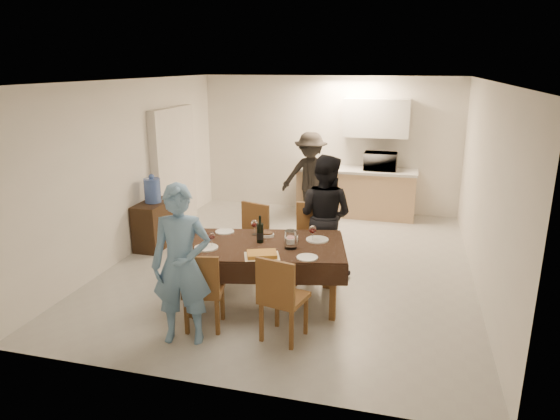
{
  "coord_description": "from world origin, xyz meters",
  "views": [
    {
      "loc": [
        1.55,
        -6.61,
        2.81
      ],
      "look_at": [
        -0.11,
        -0.3,
        0.89
      ],
      "focal_mm": 32.0,
      "sensor_mm": 36.0,
      "label": 1
    }
  ],
  "objects": [
    {
      "name": "floor",
      "position": [
        0.0,
        0.0,
        0.0
      ],
      "size": [
        5.0,
        6.0,
        0.02
      ],
      "primitive_type": "cube",
      "color": "#A2A29D",
      "rests_on": "ground"
    },
    {
      "name": "ceiling",
      "position": [
        0.0,
        0.0,
        2.6
      ],
      "size": [
        5.0,
        6.0,
        0.02
      ],
      "primitive_type": "cube",
      "color": "white",
      "rests_on": "wall_back"
    },
    {
      "name": "wall_back",
      "position": [
        0.0,
        3.0,
        1.3
      ],
      "size": [
        5.0,
        0.02,
        2.6
      ],
      "primitive_type": "cube",
      "color": "silver",
      "rests_on": "floor"
    },
    {
      "name": "wall_front",
      "position": [
        0.0,
        -3.0,
        1.3
      ],
      "size": [
        5.0,
        0.02,
        2.6
      ],
      "primitive_type": "cube",
      "color": "silver",
      "rests_on": "floor"
    },
    {
      "name": "wall_left",
      "position": [
        -2.5,
        0.0,
        1.3
      ],
      "size": [
        0.02,
        6.0,
        2.6
      ],
      "primitive_type": "cube",
      "color": "silver",
      "rests_on": "floor"
    },
    {
      "name": "wall_right",
      "position": [
        2.5,
        0.0,
        1.3
      ],
      "size": [
        0.02,
        6.0,
        2.6
      ],
      "primitive_type": "cube",
      "color": "silver",
      "rests_on": "floor"
    },
    {
      "name": "stub_partition",
      "position": [
        -2.42,
        1.2,
        1.05
      ],
      "size": [
        0.15,
        1.4,
        2.1
      ],
      "primitive_type": "cube",
      "color": "silver",
      "rests_on": "floor"
    },
    {
      "name": "kitchen_base_cabinet",
      "position": [
        0.6,
        2.68,
        0.43
      ],
      "size": [
        2.2,
        0.6,
        0.86
      ],
      "primitive_type": "cube",
      "color": "tan",
      "rests_on": "floor"
    },
    {
      "name": "kitchen_worktop",
      "position": [
        0.6,
        2.68,
        0.89
      ],
      "size": [
        2.24,
        0.64,
        0.05
      ],
      "primitive_type": "cube",
      "color": "#B9B9B4",
      "rests_on": "kitchen_base_cabinet"
    },
    {
      "name": "upper_cabinet",
      "position": [
        0.9,
        2.82,
        1.85
      ],
      "size": [
        1.2,
        0.34,
        0.7
      ],
      "primitive_type": "cube",
      "color": "silver",
      "rests_on": "wall_back"
    },
    {
      "name": "dining_table",
      "position": [
        -0.07,
        -1.27,
        0.71
      ],
      "size": [
        2.11,
        1.5,
        0.75
      ],
      "rotation": [
        0.0,
        0.0,
        0.21
      ],
      "color": "black",
      "rests_on": "floor"
    },
    {
      "name": "chair_near_left",
      "position": [
        -0.52,
        -2.1,
        0.55
      ],
      "size": [
        0.49,
        0.49,
        0.49
      ],
      "rotation": [
        0.0,
        0.0,
        0.21
      ],
      "color": "brown",
      "rests_on": "floor"
    },
    {
      "name": "chair_near_right",
      "position": [
        0.38,
        -2.11,
        0.58
      ],
      "size": [
        0.52,
        0.52,
        0.51
      ],
      "rotation": [
        0.0,
        0.0,
        -0.22
      ],
      "color": "brown",
      "rests_on": "floor"
    },
    {
      "name": "chair_far_left",
      "position": [
        -0.52,
        -0.61,
        0.59
      ],
      "size": [
        0.55,
        0.56,
        0.53
      ],
      "rotation": [
        0.0,
        0.0,
        2.84
      ],
      "color": "brown",
      "rests_on": "floor"
    },
    {
      "name": "chair_far_right",
      "position": [
        0.38,
        -0.62,
        0.63
      ],
      "size": [
        0.52,
        0.52,
        0.56
      ],
      "rotation": [
        0.0,
        0.0,
        3.24
      ],
      "color": "brown",
      "rests_on": "floor"
    },
    {
      "name": "console",
      "position": [
        -2.28,
        0.15,
        0.37
      ],
      "size": [
        0.4,
        0.79,
        0.73
      ],
      "primitive_type": "cube",
      "color": "black",
      "rests_on": "floor"
    },
    {
      "name": "water_jug",
      "position": [
        -2.28,
        0.15,
        0.92
      ],
      "size": [
        0.25,
        0.25,
        0.38
      ],
      "primitive_type": "cylinder",
      "color": "#4C6FC6",
      "rests_on": "console"
    },
    {
      "name": "wine_bottle",
      "position": [
        -0.12,
        -1.22,
        0.92
      ],
      "size": [
        0.08,
        0.08,
        0.34
      ],
      "primitive_type": null,
      "color": "black",
      "rests_on": "dining_table"
    },
    {
      "name": "water_pitcher",
      "position": [
        0.28,
        -1.32,
        0.86
      ],
      "size": [
        0.14,
        0.14,
        0.22
      ],
      "primitive_type": "cylinder",
      "color": "white",
      "rests_on": "dining_table"
    },
    {
      "name": "savoury_tart",
      "position": [
        0.03,
        -1.65,
        0.77
      ],
      "size": [
        0.46,
        0.41,
        0.05
      ],
      "primitive_type": "cube",
      "rotation": [
        0.0,
        0.0,
        0.36
      ],
      "color": "#BD8B37",
      "rests_on": "dining_table"
    },
    {
      "name": "salad_bowl",
      "position": [
        0.23,
        -1.09,
        0.78
      ],
      "size": [
        0.16,
        0.16,
        0.06
      ],
      "primitive_type": "cylinder",
      "color": "white",
      "rests_on": "dining_table"
    },
    {
      "name": "mushroom_dish",
      "position": [
        -0.12,
        -0.99,
        0.77
      ],
      "size": [
        0.2,
        0.2,
        0.03
      ],
      "primitive_type": "cylinder",
      "color": "white",
      "rests_on": "dining_table"
    },
    {
      "name": "wine_glass_a",
      "position": [
        -0.62,
        -1.52,
        0.84
      ],
      "size": [
        0.08,
        0.08,
        0.19
      ],
      "primitive_type": null,
      "color": "white",
      "rests_on": "dining_table"
    },
    {
      "name": "wine_glass_b",
      "position": [
        0.48,
        -1.02,
        0.85
      ],
      "size": [
        0.09,
        0.09,
        0.2
      ],
      "primitive_type": null,
      "color": "white",
      "rests_on": "dining_table"
    },
    {
      "name": "wine_glass_c",
      "position": [
        -0.27,
        -0.97,
        0.85
      ],
      "size": [
        0.09,
        0.09,
        0.2
      ],
      "primitive_type": null,
      "color": "white",
      "rests_on": "dining_table"
    },
    {
      "name": "plate_near_left",
      "position": [
        -0.67,
        -1.57,
        0.76
      ],
      "size": [
        0.28,
        0.28,
        0.02
      ],
      "primitive_type": "cylinder",
      "color": "white",
      "rests_on": "dining_table"
    },
    {
      "name": "plate_near_right",
      "position": [
        0.53,
        -1.57,
        0.76
      ],
      "size": [
        0.24,
        0.24,
        0.01
      ],
      "primitive_type": "cylinder",
      "color": "white",
      "rests_on": "dining_table"
    },
    {
      "name": "plate_far_left",
      "position": [
        -0.67,
        -0.97,
        0.76
      ],
      "size": [
        0.24,
        0.24,
        0.01
      ],
      "primitive_type": "cylinder",
      "color": "white",
      "rests_on": "dining_table"
    },
    {
      "name": "plate_far_right",
      "position": [
        0.53,
        -0.97,
        0.76
      ],
      "size": [
        0.28,
        0.28,
        0.02
      ],
      "primitive_type": "cylinder",
      "color": "white",
      "rests_on": "dining_table"
    },
    {
      "name": "microwave",
      "position": [
        1.03,
        2.68,
        1.07
      ],
      "size": [
        0.59,
        0.4,
        0.33
      ],
      "primitive_type": "imported",
      "rotation": [
        0.0,
        0.0,
        3.14
      ],
      "color": "silver",
      "rests_on": "kitchen_worktop"
    },
    {
      "name": "person_near",
      "position": [
        -0.62,
        -2.32,
        0.84
      ],
      "size": [
        0.69,
        0.54,
        1.69
      ],
      "primitive_type": "imported",
      "rotation": [
        0.0,
        0.0,
        0.23
      ],
      "color": "#638EB9",
      "rests_on": "floor"
    },
    {
      "name": "person_far",
      "position": [
        0.48,
        -0.22,
        0.84
      ],
      "size": [
        0.95,
        0.82,
        1.67
      ],
      "primitive_type": "imported",
      "rotation": [
        0.0,
        0.0,
        2.89
      ],
      "color": "black",
      "rests_on": "floor"
    },
    {
      "name": "person_kitchen",
      "position": [
        -0.2,
        2.23,
        0.81
      ],
      "size": [
        1.05,
        0.6,
        1.63
      ],
      "primitive_type": "imported",
      "color": "black",
      "rests_on": "floor"
    }
  ]
}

